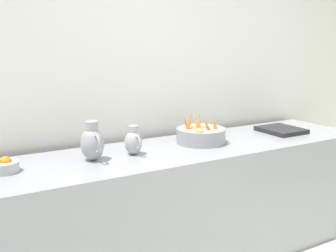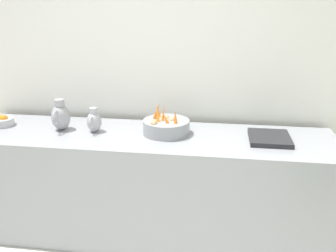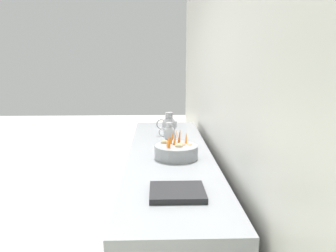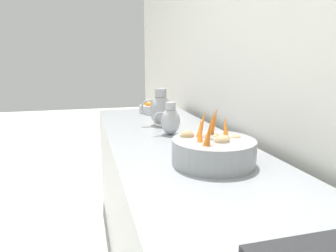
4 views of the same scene
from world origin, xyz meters
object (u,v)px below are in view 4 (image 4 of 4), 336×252
metal_pitcher_short (170,120)px  vegetable_colander (213,150)px  metal_pitcher_tall (160,109)px  orange_bowl (149,108)px

metal_pitcher_short → vegetable_colander: bearing=93.9°
metal_pitcher_tall → vegetable_colander: bearing=92.2°
metal_pitcher_short → orange_bowl: bearing=-92.8°
metal_pitcher_tall → metal_pitcher_short: size_ratio=1.29×
vegetable_colander → metal_pitcher_tall: (0.03, -0.85, 0.05)m
orange_bowl → metal_pitcher_tall: 0.54m
vegetable_colander → orange_bowl: (-0.00, -1.38, -0.02)m
vegetable_colander → metal_pitcher_tall: metal_pitcher_tall is taller
orange_bowl → metal_pitcher_short: bearing=87.2°
vegetable_colander → metal_pitcher_short: (0.04, -0.57, 0.03)m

